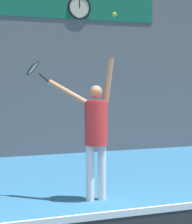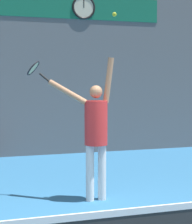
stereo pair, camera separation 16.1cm
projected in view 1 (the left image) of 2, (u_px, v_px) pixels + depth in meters
name	position (u px, v px, depth m)	size (l,w,h in m)	color
back_wall	(31.00, 57.00, 10.13)	(18.00, 0.10, 5.00)	slate
sponsor_banner	(31.00, 4.00, 9.98)	(6.64, 0.02, 0.60)	#146B4C
scoreboard_clock	(79.00, 7.00, 10.36)	(0.62, 0.06, 0.62)	beige
tennis_player	(95.00, 129.00, 6.34)	(0.98, 0.62, 2.25)	white
tennis_racket	(34.00, 69.00, 6.45)	(0.41, 0.35, 0.35)	black
tennis_ball	(114.00, 14.00, 6.19)	(0.07, 0.07, 0.07)	#CCDB2D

